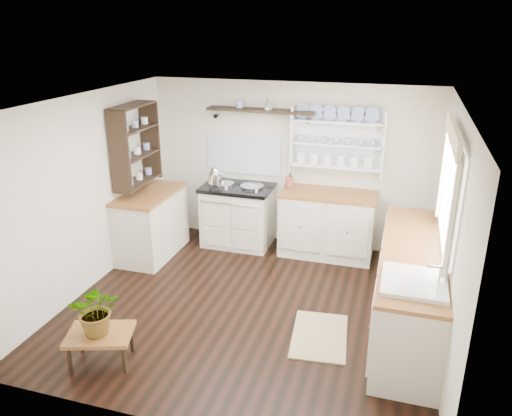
% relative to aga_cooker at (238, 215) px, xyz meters
% --- Properties ---
extents(floor, '(4.00, 3.80, 0.01)m').
position_rel_aga_cooker_xyz_m(floor, '(0.68, -1.57, -0.45)').
color(floor, black).
rests_on(floor, ground).
extents(wall_back, '(4.00, 0.02, 2.30)m').
position_rel_aga_cooker_xyz_m(wall_back, '(0.68, 0.33, 0.70)').
color(wall_back, silver).
rests_on(wall_back, ground).
extents(wall_right, '(0.02, 3.80, 2.30)m').
position_rel_aga_cooker_xyz_m(wall_right, '(2.68, -1.57, 0.70)').
color(wall_right, silver).
rests_on(wall_right, ground).
extents(wall_left, '(0.02, 3.80, 2.30)m').
position_rel_aga_cooker_xyz_m(wall_left, '(-1.32, -1.57, 0.70)').
color(wall_left, silver).
rests_on(wall_left, ground).
extents(ceiling, '(4.00, 3.80, 0.01)m').
position_rel_aga_cooker_xyz_m(ceiling, '(0.68, -1.57, 1.85)').
color(ceiling, white).
rests_on(ceiling, wall_back).
extents(window, '(0.08, 1.55, 1.22)m').
position_rel_aga_cooker_xyz_m(window, '(2.63, -1.42, 1.12)').
color(window, white).
rests_on(window, wall_right).
extents(aga_cooker, '(0.98, 0.69, 0.91)m').
position_rel_aga_cooker_xyz_m(aga_cooker, '(0.00, 0.00, 0.00)').
color(aga_cooker, beige).
rests_on(aga_cooker, floor).
extents(back_cabinets, '(1.27, 0.63, 0.90)m').
position_rel_aga_cooker_xyz_m(back_cabinets, '(1.28, 0.03, 0.01)').
color(back_cabinets, beige).
rests_on(back_cabinets, floor).
extents(right_cabinets, '(0.62, 2.43, 0.90)m').
position_rel_aga_cooker_xyz_m(right_cabinets, '(2.38, -1.47, 0.01)').
color(right_cabinets, beige).
rests_on(right_cabinets, floor).
extents(belfast_sink, '(0.55, 0.60, 0.45)m').
position_rel_aga_cooker_xyz_m(belfast_sink, '(2.38, -2.22, 0.35)').
color(belfast_sink, white).
rests_on(belfast_sink, right_cabinets).
extents(left_cabinets, '(0.62, 1.13, 0.90)m').
position_rel_aga_cooker_xyz_m(left_cabinets, '(-1.02, -0.67, 0.01)').
color(left_cabinets, beige).
rests_on(left_cabinets, floor).
extents(plate_rack, '(1.20, 0.22, 0.90)m').
position_rel_aga_cooker_xyz_m(plate_rack, '(1.33, 0.29, 1.11)').
color(plate_rack, white).
rests_on(plate_rack, wall_back).
extents(high_shelf, '(1.50, 0.29, 0.16)m').
position_rel_aga_cooker_xyz_m(high_shelf, '(0.28, 0.21, 1.46)').
color(high_shelf, black).
rests_on(high_shelf, wall_back).
extents(left_shelving, '(0.28, 0.80, 1.05)m').
position_rel_aga_cooker_xyz_m(left_shelving, '(-1.16, -0.67, 1.10)').
color(left_shelving, black).
rests_on(left_shelving, wall_left).
extents(kettle, '(0.19, 0.19, 0.24)m').
position_rel_aga_cooker_xyz_m(kettle, '(-0.28, -0.12, 0.60)').
color(kettle, silver).
rests_on(kettle, aga_cooker).
extents(utensil_crock, '(0.11, 0.11, 0.13)m').
position_rel_aga_cooker_xyz_m(utensil_crock, '(0.72, 0.11, 0.53)').
color(utensil_crock, '#974337').
rests_on(utensil_crock, back_cabinets).
extents(center_table, '(0.70, 0.59, 0.32)m').
position_rel_aga_cooker_xyz_m(center_table, '(-0.36, -2.93, -0.17)').
color(center_table, brown).
rests_on(center_table, floor).
extents(potted_plant, '(0.57, 0.55, 0.50)m').
position_rel_aga_cooker_xyz_m(potted_plant, '(-0.36, -2.93, 0.12)').
color(potted_plant, '#3F7233').
rests_on(potted_plant, center_table).
extents(floor_rug, '(0.63, 0.90, 0.02)m').
position_rel_aga_cooker_xyz_m(floor_rug, '(1.54, -1.93, -0.44)').
color(floor_rug, '#978658').
rests_on(floor_rug, floor).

